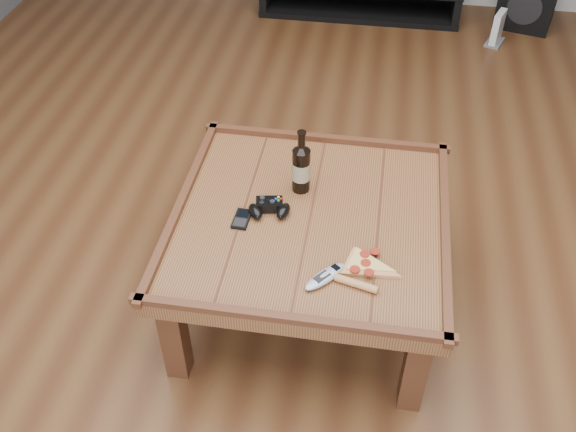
# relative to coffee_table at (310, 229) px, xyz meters

# --- Properties ---
(ground) EXTENTS (6.00, 6.00, 0.00)m
(ground) POSITION_rel_coffee_table_xyz_m (0.00, 0.00, -0.39)
(ground) COLOR #492814
(ground) RESTS_ON ground
(coffee_table) EXTENTS (1.03, 1.03, 0.48)m
(coffee_table) POSITION_rel_coffee_table_xyz_m (0.00, 0.00, 0.00)
(coffee_table) COLOR #502C16
(coffee_table) RESTS_ON ground
(beer_bottle) EXTENTS (0.07, 0.07, 0.27)m
(beer_bottle) POSITION_rel_coffee_table_xyz_m (-0.06, 0.15, 0.17)
(beer_bottle) COLOR black
(beer_bottle) RESTS_ON coffee_table
(game_controller) EXTENTS (0.17, 0.13, 0.05)m
(game_controller) POSITION_rel_coffee_table_xyz_m (-0.15, 0.00, 0.08)
(game_controller) COLOR black
(game_controller) RESTS_ON coffee_table
(pizza_slice) EXTENTS (0.22, 0.29, 0.03)m
(pizza_slice) POSITION_rel_coffee_table_xyz_m (0.21, -0.23, 0.07)
(pizza_slice) COLOR tan
(pizza_slice) RESTS_ON coffee_table
(smartphone) EXTENTS (0.06, 0.11, 0.01)m
(smartphone) POSITION_rel_coffee_table_xyz_m (-0.24, -0.06, 0.07)
(smartphone) COLOR black
(smartphone) RESTS_ON coffee_table
(remote_control) EXTENTS (0.15, 0.17, 0.03)m
(remote_control) POSITION_rel_coffee_table_xyz_m (0.09, -0.29, 0.07)
(remote_control) COLOR #A0A7AE
(remote_control) RESTS_ON coffee_table
(game_console) EXTENTS (0.15, 0.20, 0.22)m
(game_console) POSITION_rel_coffee_table_xyz_m (0.93, 2.40, -0.29)
(game_console) COLOR slate
(game_console) RESTS_ON ground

